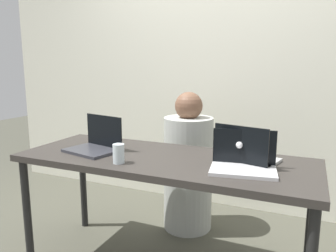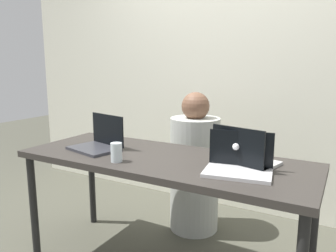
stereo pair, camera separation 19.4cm
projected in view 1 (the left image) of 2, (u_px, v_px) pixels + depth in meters
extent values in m
cube|color=silver|center=(218.00, 64.00, 2.97)|extent=(4.66, 0.10, 2.64)
cube|color=#312D29|center=(164.00, 160.00, 1.99)|extent=(1.79, 0.68, 0.04)
cylinder|color=black|center=(27.00, 213.00, 2.13)|extent=(0.05, 0.05, 0.72)
cylinder|color=black|center=(83.00, 184.00, 2.65)|extent=(0.05, 0.05, 0.72)
cylinder|color=black|center=(310.00, 224.00, 1.98)|extent=(0.05, 0.05, 0.72)
cylinder|color=#B0B3AB|center=(188.00, 174.00, 2.61)|extent=(0.41, 0.41, 0.91)
sphere|color=brown|center=(189.00, 106.00, 2.51)|extent=(0.22, 0.22, 0.22)
cube|color=#33343A|center=(91.00, 151.00, 2.09)|extent=(0.36, 0.29, 0.02)
cube|color=black|center=(104.00, 131.00, 2.16)|extent=(0.31, 0.08, 0.21)
sphere|color=white|center=(106.00, 130.00, 2.17)|extent=(0.04, 0.04, 0.04)
cube|color=#B6B7B4|center=(249.00, 160.00, 1.90)|extent=(0.36, 0.30, 0.02)
cube|color=black|center=(240.00, 145.00, 1.79)|extent=(0.31, 0.09, 0.21)
sphere|color=white|center=(239.00, 145.00, 1.77)|extent=(0.04, 0.04, 0.04)
cube|color=silver|center=(243.00, 171.00, 1.70)|extent=(0.37, 0.26, 0.02)
cube|color=black|center=(244.00, 146.00, 1.78)|extent=(0.33, 0.07, 0.19)
sphere|color=white|center=(244.00, 146.00, 1.79)|extent=(0.03, 0.03, 0.03)
cylinder|color=silver|center=(119.00, 154.00, 1.85)|extent=(0.07, 0.07, 0.11)
cylinder|color=silver|center=(119.00, 158.00, 1.86)|extent=(0.06, 0.06, 0.06)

